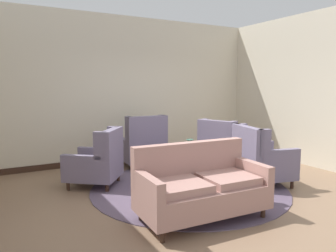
% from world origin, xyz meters
% --- Properties ---
extents(ground, '(8.63, 8.63, 0.00)m').
position_xyz_m(ground, '(0.00, 0.00, 0.00)').
color(ground, '#896B51').
extents(wall_back, '(6.32, 0.08, 3.21)m').
position_xyz_m(wall_back, '(0.00, 2.72, 1.60)').
color(wall_back, beige).
rests_on(wall_back, ground).
extents(wall_right, '(0.08, 3.81, 3.21)m').
position_xyz_m(wall_right, '(3.08, 0.82, 1.60)').
color(wall_right, beige).
rests_on(wall_right, ground).
extents(baseboard_back, '(6.16, 0.03, 0.12)m').
position_xyz_m(baseboard_back, '(0.00, 2.67, 0.06)').
color(baseboard_back, '#382319').
rests_on(baseboard_back, ground).
extents(area_rug, '(3.23, 3.23, 0.01)m').
position_xyz_m(area_rug, '(0.00, 0.30, 0.01)').
color(area_rug, '#5B4C60').
rests_on(area_rug, ground).
extents(coffee_table, '(0.82, 0.82, 0.49)m').
position_xyz_m(coffee_table, '(0.06, 0.39, 0.39)').
color(coffee_table, '#382319').
rests_on(coffee_table, ground).
extents(porcelain_vase, '(0.15, 0.15, 0.33)m').
position_xyz_m(porcelain_vase, '(0.05, 0.36, 0.63)').
color(porcelain_vase, '#4C7A66').
rests_on(porcelain_vase, coffee_table).
extents(settee, '(1.67, 0.86, 0.95)m').
position_xyz_m(settee, '(-0.51, -0.78, 0.41)').
color(settee, tan).
rests_on(settee, ground).
extents(armchair_foreground_right, '(0.87, 0.84, 1.09)m').
position_xyz_m(armchair_foreground_right, '(-0.08, 1.94, 0.45)').
color(armchair_foreground_right, slate).
rests_on(armchair_foreground_right, ground).
extents(armchair_back_corner, '(1.00, 1.03, 1.02)m').
position_xyz_m(armchair_back_corner, '(1.20, -0.09, 0.43)').
color(armchair_back_corner, slate).
rests_on(armchair_back_corner, ground).
extents(armchair_near_sideboard, '(1.11, 1.09, 0.98)m').
position_xyz_m(armchair_near_sideboard, '(-1.27, 1.15, 0.42)').
color(armchair_near_sideboard, slate).
rests_on(armchair_near_sideboard, ground).
extents(armchair_near_window, '(1.06, 1.00, 1.04)m').
position_xyz_m(armchair_near_window, '(1.17, 0.92, 0.44)').
color(armchair_near_window, slate).
rests_on(armchair_near_window, ground).
extents(side_table, '(0.54, 0.54, 0.66)m').
position_xyz_m(side_table, '(1.19, 0.58, 0.40)').
color(side_table, '#382319').
rests_on(side_table, ground).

